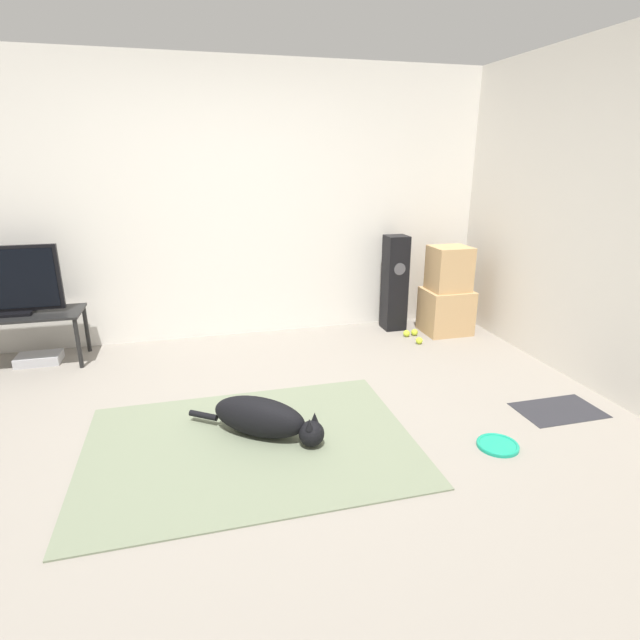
{
  "coord_description": "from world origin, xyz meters",
  "views": [
    {
      "loc": [
        -0.33,
        -2.74,
        1.69
      ],
      "look_at": [
        0.64,
        0.96,
        0.45
      ],
      "focal_mm": 28.0,
      "sensor_mm": 36.0,
      "label": 1
    }
  ],
  "objects_px": {
    "frisbee": "(498,445)",
    "tv": "(10,281)",
    "cardboard_box_lower": "(446,311)",
    "tv_stand": "(17,320)",
    "dog": "(264,418)",
    "cardboard_box_upper": "(449,269)",
    "tennis_ball_loose_on_carpet": "(419,341)",
    "floor_speaker": "(395,283)",
    "tennis_ball_near_speaker": "(407,333)",
    "tennis_ball_by_boxes": "(414,332)",
    "game_console": "(39,359)"
  },
  "relations": [
    {
      "from": "frisbee",
      "to": "tv",
      "type": "distance_m",
      "value": 3.92
    },
    {
      "from": "cardboard_box_lower",
      "to": "tv_stand",
      "type": "xyz_separation_m",
      "value": [
        -3.9,
        0.14,
        0.18
      ]
    },
    {
      "from": "dog",
      "to": "cardboard_box_upper",
      "type": "xyz_separation_m",
      "value": [
        2.08,
        1.55,
        0.53
      ]
    },
    {
      "from": "frisbee",
      "to": "tennis_ball_loose_on_carpet",
      "type": "height_order",
      "value": "tennis_ball_loose_on_carpet"
    },
    {
      "from": "frisbee",
      "to": "tennis_ball_loose_on_carpet",
      "type": "xyz_separation_m",
      "value": [
        0.31,
        1.77,
        0.02
      ]
    },
    {
      "from": "floor_speaker",
      "to": "tv",
      "type": "xyz_separation_m",
      "value": [
        -3.44,
        -0.1,
        0.25
      ]
    },
    {
      "from": "cardboard_box_lower",
      "to": "tv",
      "type": "relative_size",
      "value": 0.58
    },
    {
      "from": "floor_speaker",
      "to": "tv",
      "type": "relative_size",
      "value": 1.25
    },
    {
      "from": "cardboard_box_lower",
      "to": "tennis_ball_near_speaker",
      "type": "relative_size",
      "value": 6.82
    },
    {
      "from": "dog",
      "to": "tennis_ball_near_speaker",
      "type": "height_order",
      "value": "dog"
    },
    {
      "from": "tv_stand",
      "to": "tv",
      "type": "xyz_separation_m",
      "value": [
        -0.0,
        0.0,
        0.33
      ]
    },
    {
      "from": "tv",
      "to": "tennis_ball_near_speaker",
      "type": "xyz_separation_m",
      "value": [
        3.47,
        -0.18,
        -0.7
      ]
    },
    {
      "from": "floor_speaker",
      "to": "tennis_ball_by_boxes",
      "type": "xyz_separation_m",
      "value": [
        0.12,
        -0.27,
        -0.45
      ]
    },
    {
      "from": "cardboard_box_upper",
      "to": "tennis_ball_near_speaker",
      "type": "xyz_separation_m",
      "value": [
        -0.43,
        -0.03,
        -0.63
      ]
    },
    {
      "from": "dog",
      "to": "tv",
      "type": "relative_size",
      "value": 1.04
    },
    {
      "from": "frisbee",
      "to": "tv",
      "type": "height_order",
      "value": "tv"
    },
    {
      "from": "dog",
      "to": "cardboard_box_upper",
      "type": "distance_m",
      "value": 2.65
    },
    {
      "from": "frisbee",
      "to": "floor_speaker",
      "type": "height_order",
      "value": "floor_speaker"
    },
    {
      "from": "floor_speaker",
      "to": "game_console",
      "type": "bearing_deg",
      "value": -178.32
    },
    {
      "from": "floor_speaker",
      "to": "tv",
      "type": "height_order",
      "value": "tv"
    },
    {
      "from": "dog",
      "to": "tv_stand",
      "type": "height_order",
      "value": "tv_stand"
    },
    {
      "from": "tv_stand",
      "to": "tv",
      "type": "height_order",
      "value": "tv"
    },
    {
      "from": "cardboard_box_lower",
      "to": "tv_stand",
      "type": "height_order",
      "value": "tv_stand"
    },
    {
      "from": "dog",
      "to": "tennis_ball_near_speaker",
      "type": "xyz_separation_m",
      "value": [
        1.65,
        1.51,
        -0.1
      ]
    },
    {
      "from": "cardboard_box_upper",
      "to": "floor_speaker",
      "type": "bearing_deg",
      "value": 151.72
    },
    {
      "from": "dog",
      "to": "tennis_ball_near_speaker",
      "type": "distance_m",
      "value": 2.24
    },
    {
      "from": "dog",
      "to": "cardboard_box_lower",
      "type": "height_order",
      "value": "cardboard_box_lower"
    },
    {
      "from": "dog",
      "to": "tennis_ball_loose_on_carpet",
      "type": "distance_m",
      "value": 2.12
    },
    {
      "from": "tv_stand",
      "to": "cardboard_box_upper",
      "type": "bearing_deg",
      "value": -2.21
    },
    {
      "from": "tv_stand",
      "to": "tennis_ball_loose_on_carpet",
      "type": "xyz_separation_m",
      "value": [
        3.5,
        -0.4,
        -0.37
      ]
    },
    {
      "from": "cardboard_box_lower",
      "to": "tennis_ball_near_speaker",
      "type": "xyz_separation_m",
      "value": [
        -0.43,
        -0.04,
        -0.19
      ]
    },
    {
      "from": "frisbee",
      "to": "tennis_ball_near_speaker",
      "type": "relative_size",
      "value": 3.84
    },
    {
      "from": "dog",
      "to": "floor_speaker",
      "type": "height_order",
      "value": "floor_speaker"
    },
    {
      "from": "frisbee",
      "to": "tennis_ball_loose_on_carpet",
      "type": "distance_m",
      "value": 1.79
    },
    {
      "from": "tv",
      "to": "game_console",
      "type": "height_order",
      "value": "tv"
    },
    {
      "from": "cardboard_box_lower",
      "to": "tv",
      "type": "bearing_deg",
      "value": 177.83
    },
    {
      "from": "dog",
      "to": "tv_stand",
      "type": "bearing_deg",
      "value": 136.98
    },
    {
      "from": "frisbee",
      "to": "tennis_ball_near_speaker",
      "type": "distance_m",
      "value": 2.01
    },
    {
      "from": "cardboard_box_lower",
      "to": "game_console",
      "type": "bearing_deg",
      "value": 177.8
    },
    {
      "from": "dog",
      "to": "tennis_ball_near_speaker",
      "type": "relative_size",
      "value": 12.18
    },
    {
      "from": "cardboard_box_upper",
      "to": "game_console",
      "type": "relative_size",
      "value": 1.22
    },
    {
      "from": "tennis_ball_by_boxes",
      "to": "cardboard_box_upper",
      "type": "bearing_deg",
      "value": 3.29
    },
    {
      "from": "cardboard_box_lower",
      "to": "tv_stand",
      "type": "distance_m",
      "value": 3.91
    },
    {
      "from": "floor_speaker",
      "to": "tennis_ball_near_speaker",
      "type": "bearing_deg",
      "value": -83.58
    },
    {
      "from": "tv",
      "to": "frisbee",
      "type": "bearing_deg",
      "value": -34.28
    },
    {
      "from": "tv",
      "to": "tennis_ball_by_boxes",
      "type": "bearing_deg",
      "value": -2.78
    },
    {
      "from": "floor_speaker",
      "to": "cardboard_box_lower",
      "type": "bearing_deg",
      "value": -27.63
    },
    {
      "from": "dog",
      "to": "tennis_ball_loose_on_carpet",
      "type": "bearing_deg",
      "value": 37.54
    },
    {
      "from": "tennis_ball_near_speaker",
      "to": "tennis_ball_by_boxes",
      "type": "bearing_deg",
      "value": 7.03
    },
    {
      "from": "tennis_ball_by_boxes",
      "to": "game_console",
      "type": "xyz_separation_m",
      "value": [
        -3.45,
        0.17,
        0.01
      ]
    }
  ]
}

